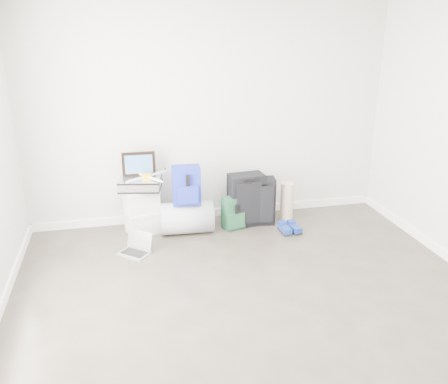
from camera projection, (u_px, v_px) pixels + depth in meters
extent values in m
plane|color=#322B24|center=(269.00, 329.00, 3.97)|extent=(5.00, 5.00, 0.00)
cube|color=silver|center=(210.00, 114.00, 5.80)|extent=(4.50, 0.02, 2.70)
cube|color=white|center=(211.00, 213.00, 6.23)|extent=(4.50, 0.02, 0.10)
cube|color=silver|center=(143.00, 223.00, 5.75)|extent=(0.43, 0.38, 0.24)
cube|color=silver|center=(142.00, 212.00, 5.70)|extent=(0.46, 0.40, 0.04)
cube|color=silver|center=(141.00, 202.00, 5.66)|extent=(0.43, 0.38, 0.24)
cube|color=silver|center=(141.00, 191.00, 5.61)|extent=(0.46, 0.40, 0.04)
cube|color=#B2B2B7|center=(140.00, 184.00, 5.58)|extent=(0.53, 0.43, 0.14)
cube|color=black|center=(139.00, 164.00, 5.60)|extent=(0.39, 0.03, 0.29)
cube|color=teal|center=(139.00, 164.00, 5.58)|extent=(0.32, 0.01, 0.22)
cube|color=gold|center=(147.00, 176.00, 5.54)|extent=(0.12, 0.12, 0.05)
cube|color=white|center=(157.00, 174.00, 5.64)|extent=(0.25, 0.18, 0.02)
cube|color=white|center=(139.00, 174.00, 5.64)|extent=(0.18, 0.25, 0.02)
cube|color=white|center=(137.00, 179.00, 5.44)|extent=(0.25, 0.18, 0.02)
cube|color=white|center=(155.00, 179.00, 5.45)|extent=(0.18, 0.25, 0.02)
cylinder|color=gray|center=(187.00, 218.00, 5.72)|extent=(0.64, 0.42, 0.39)
cube|color=#161B92|center=(186.00, 185.00, 5.55)|extent=(0.34, 0.22, 0.46)
cube|color=#161B92|center=(188.00, 195.00, 5.48)|extent=(0.24, 0.08, 0.22)
cube|color=black|center=(246.00, 200.00, 5.90)|extent=(0.45, 0.29, 0.66)
cube|color=black|center=(249.00, 204.00, 5.77)|extent=(0.32, 0.06, 0.53)
cube|color=black|center=(249.00, 179.00, 5.67)|extent=(0.13, 0.04, 0.03)
cube|color=#163E28|center=(234.00, 212.00, 5.85)|extent=(0.32, 0.24, 0.40)
cube|color=#163E28|center=(236.00, 221.00, 5.78)|extent=(0.22, 0.11, 0.19)
cube|color=black|center=(259.00, 201.00, 5.95)|extent=(0.41, 0.27, 0.60)
cube|color=black|center=(262.00, 205.00, 5.83)|extent=(0.29, 0.07, 0.48)
cube|color=black|center=(263.00, 183.00, 5.74)|extent=(0.13, 0.04, 0.03)
cube|color=black|center=(285.00, 231.00, 5.77)|extent=(0.11, 0.26, 0.02)
cube|color=#1B3AA6|center=(285.00, 228.00, 5.76)|extent=(0.11, 0.25, 0.06)
cube|color=black|center=(293.00, 231.00, 5.80)|extent=(0.15, 0.27, 0.02)
cube|color=#1B3AA6|center=(293.00, 227.00, 5.78)|extent=(0.15, 0.26, 0.06)
cylinder|color=tan|center=(287.00, 202.00, 6.06)|extent=(0.16, 0.16, 0.50)
cube|color=silver|center=(134.00, 253.00, 5.24)|extent=(0.39, 0.38, 0.02)
cube|color=black|center=(134.00, 253.00, 5.24)|extent=(0.31, 0.30, 0.00)
cube|color=black|center=(140.00, 240.00, 5.30)|extent=(0.25, 0.22, 0.22)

